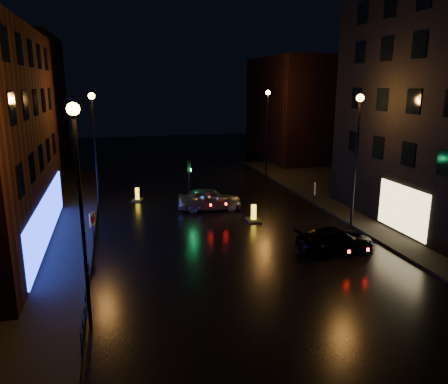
{
  "coord_description": "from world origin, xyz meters",
  "views": [
    {
      "loc": [
        -6.57,
        -17.6,
        8.97
      ],
      "look_at": [
        -0.43,
        6.42,
        2.8
      ],
      "focal_mm": 35.0,
      "sensor_mm": 36.0,
      "label": 1
    }
  ],
  "objects_px": {
    "road_sign_left": "(92,223)",
    "bollard_far": "(137,198)",
    "traffic_signal": "(190,199)",
    "silver_hatchback": "(209,199)",
    "dark_sedan": "(335,240)",
    "road_sign_right": "(315,192)",
    "bollard_near": "(254,217)"
  },
  "relations": [
    {
      "from": "road_sign_right",
      "to": "bollard_near",
      "type": "bearing_deg",
      "value": 16.02
    },
    {
      "from": "dark_sedan",
      "to": "bollard_near",
      "type": "relative_size",
      "value": 3.39
    },
    {
      "from": "road_sign_left",
      "to": "bollard_far",
      "type": "bearing_deg",
      "value": 99.06
    },
    {
      "from": "bollard_near",
      "to": "bollard_far",
      "type": "xyz_separation_m",
      "value": [
        -7.24,
        7.28,
        -0.02
      ]
    },
    {
      "from": "road_sign_left",
      "to": "road_sign_right",
      "type": "distance_m",
      "value": 14.69
    },
    {
      "from": "bollard_far",
      "to": "traffic_signal",
      "type": "bearing_deg",
      "value": -15.22
    },
    {
      "from": "traffic_signal",
      "to": "silver_hatchback",
      "type": "xyz_separation_m",
      "value": [
        1.21,
        -1.54,
        0.29
      ]
    },
    {
      "from": "bollard_near",
      "to": "road_sign_right",
      "type": "bearing_deg",
      "value": -3.08
    },
    {
      "from": "traffic_signal",
      "to": "silver_hatchback",
      "type": "height_order",
      "value": "traffic_signal"
    },
    {
      "from": "dark_sedan",
      "to": "bollard_far",
      "type": "xyz_separation_m",
      "value": [
        -9.89,
        13.56,
        -0.42
      ]
    },
    {
      "from": "bollard_far",
      "to": "silver_hatchback",
      "type": "bearing_deg",
      "value": -21.36
    },
    {
      "from": "silver_hatchback",
      "to": "bollard_far",
      "type": "height_order",
      "value": "silver_hatchback"
    },
    {
      "from": "bollard_near",
      "to": "bollard_far",
      "type": "height_order",
      "value": "bollard_near"
    },
    {
      "from": "silver_hatchback",
      "to": "bollard_far",
      "type": "xyz_separation_m",
      "value": [
        -4.97,
        3.87,
        -0.57
      ]
    },
    {
      "from": "silver_hatchback",
      "to": "dark_sedan",
      "type": "bearing_deg",
      "value": -147.71
    },
    {
      "from": "traffic_signal",
      "to": "dark_sedan",
      "type": "distance_m",
      "value": 12.8
    },
    {
      "from": "bollard_far",
      "to": "road_sign_right",
      "type": "height_order",
      "value": "road_sign_right"
    },
    {
      "from": "traffic_signal",
      "to": "dark_sedan",
      "type": "relative_size",
      "value": 0.78
    },
    {
      "from": "road_sign_right",
      "to": "road_sign_left",
      "type": "bearing_deg",
      "value": 32.12
    },
    {
      "from": "traffic_signal",
      "to": "road_sign_left",
      "type": "bearing_deg",
      "value": -129.16
    },
    {
      "from": "bollard_near",
      "to": "bollard_far",
      "type": "bearing_deg",
      "value": 136.35
    },
    {
      "from": "silver_hatchback",
      "to": "bollard_near",
      "type": "distance_m",
      "value": 4.14
    },
    {
      "from": "traffic_signal",
      "to": "dark_sedan",
      "type": "height_order",
      "value": "traffic_signal"
    },
    {
      "from": "traffic_signal",
      "to": "road_sign_right",
      "type": "xyz_separation_m",
      "value": [
        7.7,
        -5.29,
        1.35
      ]
    },
    {
      "from": "dark_sedan",
      "to": "traffic_signal",
      "type": "bearing_deg",
      "value": 25.69
    },
    {
      "from": "dark_sedan",
      "to": "road_sign_left",
      "type": "bearing_deg",
      "value": 73.85
    },
    {
      "from": "silver_hatchback",
      "to": "bollard_far",
      "type": "relative_size",
      "value": 3.46
    },
    {
      "from": "bollard_near",
      "to": "bollard_far",
      "type": "relative_size",
      "value": 0.97
    },
    {
      "from": "traffic_signal",
      "to": "silver_hatchback",
      "type": "distance_m",
      "value": 1.98
    },
    {
      "from": "traffic_signal",
      "to": "road_sign_left",
      "type": "distance_m",
      "value": 10.67
    },
    {
      "from": "silver_hatchback",
      "to": "road_sign_right",
      "type": "bearing_deg",
      "value": -114.72
    },
    {
      "from": "traffic_signal",
      "to": "bollard_near",
      "type": "height_order",
      "value": "traffic_signal"
    }
  ]
}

